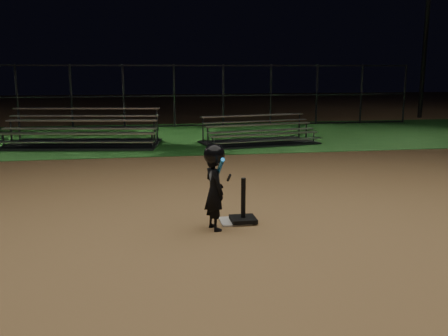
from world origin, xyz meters
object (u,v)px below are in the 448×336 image
child_batter (214,185)px  bleacher_left (83,138)px  light_pole_right (428,11)px  batting_tee (243,214)px  home_plate (235,221)px  bleacher_right (259,138)px

child_batter → bleacher_left: (-2.77, 8.68, -0.44)m
light_pole_right → child_batter: bearing=-129.0°
batting_tee → child_batter: 0.76m
bleacher_left → home_plate: bearing=-60.6°
bleacher_left → light_pole_right: (15.13, 6.56, 4.72)m
child_batter → bleacher_left: size_ratio=0.26×
home_plate → child_batter: child_batter is taller
bleacher_right → child_batter: bearing=-118.2°
bleacher_right → light_pole_right: size_ratio=0.45×
home_plate → batting_tee: (0.12, -0.05, 0.13)m
batting_tee → bleacher_left: bearing=111.1°
light_pole_right → bleacher_right: bearing=-144.1°
batting_tee → bleacher_left: size_ratio=0.14×
home_plate → light_pole_right: (12.00, 14.94, 4.93)m
home_plate → bleacher_left: (-3.13, 8.38, 0.22)m
child_batter → bleacher_right: size_ratio=0.34×
home_plate → child_batter: (-0.36, -0.30, 0.66)m
batting_tee → light_pole_right: 19.73m
light_pole_right → bleacher_left: bearing=-156.6°
bleacher_left → batting_tee: bearing=-60.0°
child_batter → light_pole_right: bearing=-56.0°
home_plate → bleacher_right: size_ratio=0.12×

